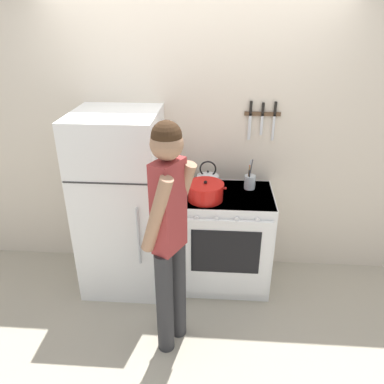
% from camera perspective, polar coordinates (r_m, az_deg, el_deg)
% --- Properties ---
extents(ground_plane, '(14.00, 14.00, 0.00)m').
position_cam_1_polar(ground_plane, '(4.00, 0.36, -10.08)').
color(ground_plane, '#B2A893').
extents(wall_back, '(10.00, 0.06, 2.55)m').
position_cam_1_polar(wall_back, '(3.44, 0.45, 7.67)').
color(wall_back, beige).
rests_on(wall_back, ground_plane).
extents(refrigerator, '(0.70, 0.73, 1.63)m').
position_cam_1_polar(refrigerator, '(3.37, -10.64, -1.75)').
color(refrigerator, white).
rests_on(refrigerator, ground_plane).
extents(stove_range, '(0.81, 0.65, 0.92)m').
position_cam_1_polar(stove_range, '(3.46, 5.02, -7.16)').
color(stove_range, white).
rests_on(stove_range, ground_plane).
extents(dutch_oven_pot, '(0.35, 0.31, 0.17)m').
position_cam_1_polar(dutch_oven_pot, '(3.12, 2.04, 0.09)').
color(dutch_oven_pot, red).
rests_on(dutch_oven_pot, stove_range).
extents(tea_kettle, '(0.24, 0.20, 0.25)m').
position_cam_1_polar(tea_kettle, '(3.34, 2.44, 1.91)').
color(tea_kettle, silver).
rests_on(tea_kettle, stove_range).
extents(utensil_jar, '(0.10, 0.10, 0.28)m').
position_cam_1_polar(utensil_jar, '(3.36, 8.79, 1.63)').
color(utensil_jar, silver).
rests_on(utensil_jar, stove_range).
extents(person, '(0.39, 0.43, 1.77)m').
position_cam_1_polar(person, '(2.55, -3.47, -5.88)').
color(person, '#2D2D30').
rests_on(person, ground_plane).
extents(wall_knife_strip, '(0.31, 0.03, 0.34)m').
position_cam_1_polar(wall_knife_strip, '(3.34, 10.67, 11.61)').
color(wall_knife_strip, brown).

